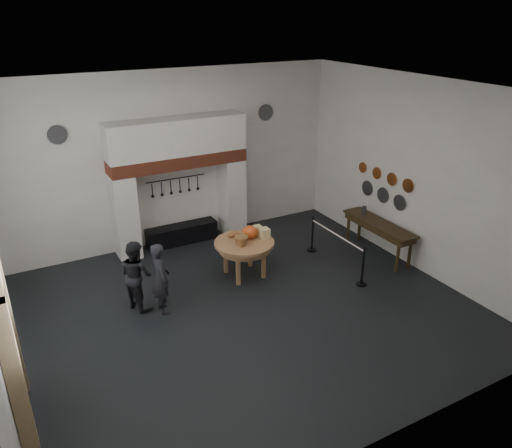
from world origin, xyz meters
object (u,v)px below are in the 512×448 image
iron_range (182,234)px  visitor_far (136,275)px  side_table (379,224)px  barrier_post_near (363,267)px  visitor_near (161,278)px  barrier_post_far (312,235)px  work_table (244,243)px

iron_range → visitor_far: visitor_far is taller
side_table → barrier_post_near: 1.70m
visitor_near → barrier_post_far: visitor_near is taller
visitor_near → barrier_post_near: bearing=-103.5°
side_table → visitor_far: bearing=174.8°
visitor_near → iron_range: bearing=-26.2°
side_table → barrier_post_far: 1.70m
barrier_post_far → visitor_near: bearing=-169.0°
work_table → barrier_post_near: 2.75m
visitor_near → side_table: (5.63, -0.15, 0.10)m
iron_range → work_table: (0.66, -2.39, 0.59)m
barrier_post_far → iron_range: bearing=143.3°
side_table → work_table: bearing=168.7°
work_table → barrier_post_far: 2.19m
work_table → visitor_near: 2.25m
work_table → visitor_near: (-2.19, -0.53, -0.07)m
visitor_near → barrier_post_near: visitor_near is taller
visitor_near → work_table: bearing=-74.8°
visitor_near → side_table: size_ratio=0.70×
iron_range → work_table: size_ratio=1.37×
side_table → visitor_near: bearing=178.5°
iron_range → barrier_post_near: bearing=-55.6°
visitor_near → side_table: 5.64m
iron_range → work_table: work_table is taller
iron_range → visitor_near: bearing=-117.7°
iron_range → side_table: side_table is taller
visitor_near → barrier_post_near: (4.32, -1.16, -0.32)m
barrier_post_near → side_table: bearing=37.5°
barrier_post_near → visitor_far: bearing=161.8°
iron_range → visitor_near: size_ratio=1.23×
work_table → side_table: side_table is taller
iron_range → visitor_near: (-1.53, -2.92, 0.52)m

